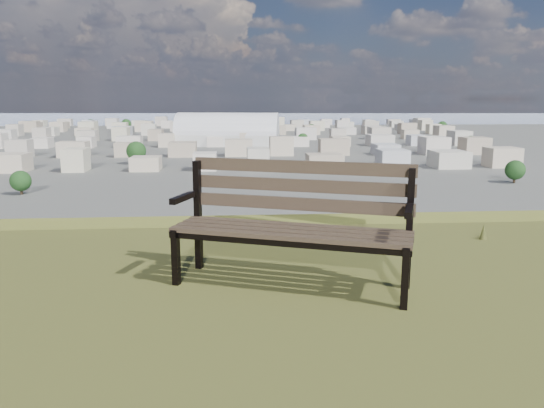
{
  "coord_description": "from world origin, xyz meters",
  "views": [
    {
      "loc": [
        -0.35,
        -2.27,
        26.52
      ],
      "look_at": [
        0.11,
        3.86,
        25.3
      ],
      "focal_mm": 35.0,
      "sensor_mm": 36.0,
      "label": 1
    }
  ],
  "objects": [
    {
      "name": "far_hills",
      "position": [
        -60.92,
        1402.93,
        25.47
      ],
      "size": [
        2050.0,
        340.0,
        60.0
      ],
      "color": "#848EA4",
      "rests_on": "ground"
    },
    {
      "name": "arena",
      "position": [
        -2.94,
        308.02,
        5.83
      ],
      "size": [
        61.69,
        33.6,
        24.72
      ],
      "rotation": [
        0.0,
        0.0,
        -0.16
      ],
      "color": "silver",
      "rests_on": "ground"
    },
    {
      "name": "city_blocks",
      "position": [
        0.0,
        394.44,
        3.5
      ],
      "size": [
        395.0,
        361.0,
        7.0
      ],
      "color": "beige",
      "rests_on": "ground"
    },
    {
      "name": "city_trees",
      "position": [
        -26.39,
        319.0,
        4.83
      ],
      "size": [
        406.52,
        387.2,
        9.98
      ],
      "color": "#312618",
      "rests_on": "ground"
    },
    {
      "name": "park_bench",
      "position": [
        0.15,
        1.96,
        25.57
      ],
      "size": [
        2.01,
        1.25,
        1.01
      ],
      "rotation": [
        0.0,
        0.0,
        -0.36
      ],
      "color": "#473729",
      "rests_on": "hilltop_mesa"
    },
    {
      "name": "bay_water",
      "position": [
        0.0,
        900.0,
        0.0
      ],
      "size": [
        2400.0,
        700.0,
        0.12
      ],
      "primitive_type": "cube",
      "color": "#818BA4",
      "rests_on": "ground"
    }
  ]
}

